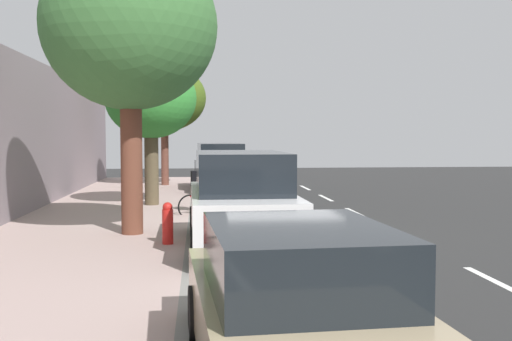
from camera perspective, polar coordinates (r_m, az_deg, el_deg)
ground at (r=13.60m, az=2.40°, el=-6.37°), size 55.99×55.99×0.00m
sidewalk at (r=13.69m, az=-16.14°, el=-6.14°), size 4.46×34.99×0.14m
curb_edge at (r=13.46m, az=-6.37°, el=-6.19°), size 0.16×34.99×0.14m
lane_stripe_centre at (r=13.88m, az=14.23°, el=-6.26°), size 0.14×35.80×0.01m
lane_stripe_bike_edge at (r=13.53m, az=-0.09°, el=-6.40°), size 0.12×34.99×0.01m
parked_suv_black_nearest at (r=23.66m, az=-3.51°, el=0.31°), size 2.12×4.77×1.99m
parked_suv_white_second at (r=11.52m, az=-1.52°, el=-2.99°), size 2.03×4.73×1.99m
parked_sedan_tan_mid at (r=5.39m, az=4.18°, el=-13.42°), size 2.04×4.50×1.52m
bicycle_at_curb at (r=16.36m, az=-4.60°, el=-3.39°), size 1.72×0.50×0.76m
cyclist_with_backpack at (r=16.74m, az=-5.42°, el=-1.16°), size 0.45×0.62×1.62m
street_tree_near_cyclist at (r=26.03m, az=-8.87°, el=6.93°), size 3.62×3.62×5.25m
street_tree_mid_block at (r=18.67m, az=-10.15°, el=6.78°), size 2.83×2.83×4.58m
street_tree_far_end at (r=13.39m, az=-12.12°, el=13.38°), size 3.80×3.80×6.36m
fire_hydrant at (r=11.92m, az=-8.55°, el=-5.04°), size 0.22×0.22×0.84m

